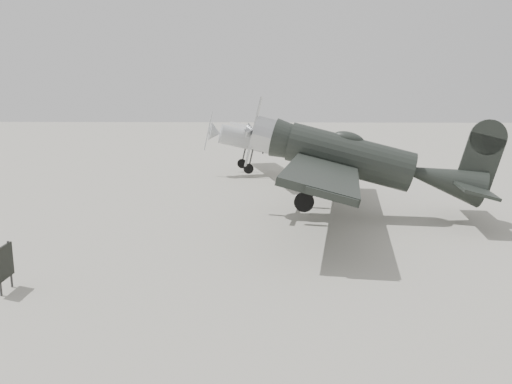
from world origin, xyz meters
TOP-DOWN VIEW (x-y plane):
  - ground at (0.00, 0.00)m, footprint 160.00×160.00m
  - lowwing_monoplane at (3.20, 6.05)m, footprint 9.66×13.46m
  - highwing_monoplane at (-0.45, 17.29)m, footprint 8.52×11.90m
  - sign_board at (-6.81, -2.00)m, footprint 0.10×0.84m

SIDE VIEW (x-z plane):
  - ground at x=0.00m, z-range 0.00..0.00m
  - sign_board at x=-6.81m, z-range 0.12..1.33m
  - highwing_monoplane at x=-0.45m, z-range 0.42..3.79m
  - lowwing_monoplane at x=3.20m, z-range 0.13..4.45m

